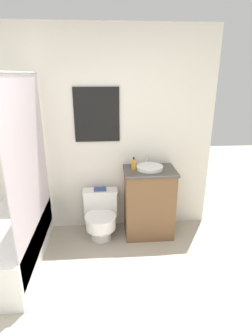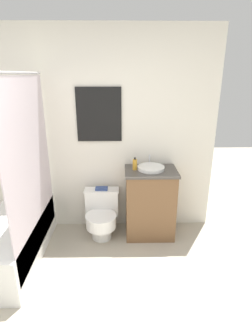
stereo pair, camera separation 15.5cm
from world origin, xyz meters
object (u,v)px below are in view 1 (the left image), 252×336
toilet (101,215)px  book_on_tank (100,189)px  soap_bottle (134,164)px  sink (150,167)px

toilet → book_on_tank: bearing=90.0°
soap_bottle → toilet: bearing=-175.1°
sink → soap_bottle: size_ratio=2.33×
sink → soap_bottle: bearing=-179.3°
sink → toilet: bearing=-176.5°
soap_bottle → book_on_tank: 0.55m
toilet → sink: size_ratio=1.62×
book_on_tank → toilet: bearing=-90.0°
sink → soap_bottle: (-0.19, -0.00, 0.05)m
toilet → book_on_tank: size_ratio=3.76×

